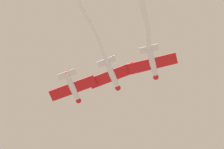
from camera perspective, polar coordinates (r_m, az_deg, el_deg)
airplane_lead at (r=78.12m, az=4.70°, el=1.33°), size 7.96×6.09×1.97m
airplane_left_wing at (r=78.82m, az=0.04°, el=-0.03°), size 7.96×6.02×1.97m
airplane_right_wing at (r=79.51m, az=-4.56°, el=-1.52°), size 7.97×6.03×1.97m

